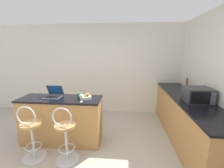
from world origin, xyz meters
TOP-DOWN VIEW (x-y plane):
  - ground_plane at (0.00, 0.00)m, footprint 20.00×20.00m
  - wall_back at (0.00, 2.32)m, footprint 12.00×0.06m
  - breakfast_bar at (-0.45, 0.63)m, footprint 1.61×0.56m
  - counter_right at (2.09, 0.89)m, footprint 0.66×2.82m
  - bar_stool_near at (-0.75, 0.07)m, footprint 0.40×0.40m
  - bar_stool_far at (-0.15, 0.07)m, footprint 0.40×0.40m
  - laptop at (-0.61, 0.70)m, footprint 0.33×0.31m
  - microwave at (2.12, 0.64)m, footprint 0.45×0.40m
  - pepper_mill at (2.31, 1.61)m, footprint 0.05×0.05m
  - fruit_bowl at (0.07, 0.63)m, footprint 0.22×0.22m
  - wine_glass_tall at (0.03, 0.44)m, footprint 0.07×0.07m
  - mug_green at (-0.09, 0.73)m, footprint 0.10×0.08m

SIDE VIEW (x-z plane):
  - ground_plane at x=0.00m, z-range 0.00..0.00m
  - bar_stool_near at x=-0.75m, z-range -0.03..0.96m
  - bar_stool_far at x=-0.15m, z-range -0.03..0.96m
  - counter_right at x=2.09m, z-range 0.00..0.94m
  - breakfast_bar at x=-0.45m, z-range 0.00..0.94m
  - fruit_bowl at x=0.07m, z-range 0.92..1.03m
  - mug_green at x=-0.09m, z-range 0.94..1.03m
  - laptop at x=-0.61m, z-range 0.88..1.11m
  - wine_glass_tall at x=0.03m, z-range 0.97..1.12m
  - microwave at x=2.12m, z-range 0.94..1.20m
  - pepper_mill at x=2.31m, z-range 0.93..1.21m
  - wall_back at x=0.00m, z-range 0.00..2.60m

